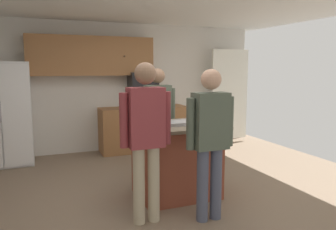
# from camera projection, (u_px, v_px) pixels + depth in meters

# --- Properties ---
(floor) EXTENTS (7.04, 7.04, 0.00)m
(floor) POSITION_uv_depth(u_px,v_px,m) (158.00, 196.00, 4.44)
(floor) COLOR #7F6B56
(floor) RESTS_ON ground
(back_wall) EXTENTS (6.40, 0.10, 2.60)m
(back_wall) POSITION_uv_depth(u_px,v_px,m) (111.00, 87.00, 6.83)
(back_wall) COLOR silver
(back_wall) RESTS_ON ground
(french_door_window_panel) EXTENTS (0.90, 0.06, 2.00)m
(french_door_window_panel) POSITION_uv_depth(u_px,v_px,m) (229.00, 95.00, 7.44)
(french_door_window_panel) COLOR white
(french_door_window_panel) RESTS_ON ground
(cabinet_run_upper) EXTENTS (2.40, 0.38, 0.75)m
(cabinet_run_upper) POSITION_uv_depth(u_px,v_px,m) (92.00, 56.00, 6.41)
(cabinet_run_upper) COLOR #936038
(cabinet_run_lower) EXTENTS (1.80, 0.63, 0.90)m
(cabinet_run_lower) POSITION_uv_depth(u_px,v_px,m) (144.00, 128.00, 6.87)
(cabinet_run_lower) COLOR #936038
(cabinet_run_lower) RESTS_ON ground
(refrigerator) EXTENTS (0.94, 0.76, 1.80)m
(refrigerator) POSITION_uv_depth(u_px,v_px,m) (3.00, 114.00, 5.76)
(refrigerator) COLOR white
(refrigerator) RESTS_ON ground
(microwave_over_range) EXTENTS (0.56, 0.40, 0.32)m
(microwave_over_range) POSITION_uv_depth(u_px,v_px,m) (143.00, 80.00, 6.75)
(microwave_over_range) COLOR black
(kitchen_island) EXTENTS (1.16, 0.91, 0.97)m
(kitchen_island) POSITION_uv_depth(u_px,v_px,m) (176.00, 160.00, 4.40)
(kitchen_island) COLOR brown
(kitchen_island) RESTS_ON ground
(person_guest_by_door) EXTENTS (0.57, 0.22, 1.69)m
(person_guest_by_door) POSITION_uv_depth(u_px,v_px,m) (210.00, 135.00, 3.61)
(person_guest_by_door) COLOR #4C5166
(person_guest_by_door) RESTS_ON ground
(person_host_foreground) EXTENTS (0.57, 0.23, 1.76)m
(person_host_foreground) POSITION_uv_depth(u_px,v_px,m) (146.00, 132.00, 3.55)
(person_host_foreground) COLOR tan
(person_host_foreground) RESTS_ON ground
(person_guest_right) EXTENTS (0.57, 0.22, 1.69)m
(person_guest_right) POSITION_uv_depth(u_px,v_px,m) (158.00, 115.00, 5.08)
(person_guest_right) COLOR tan
(person_guest_right) RESTS_ON ground
(glass_pilsner) EXTENTS (0.07, 0.07, 0.15)m
(glass_pilsner) POSITION_uv_depth(u_px,v_px,m) (143.00, 117.00, 4.44)
(glass_pilsner) COLOR black
(glass_pilsner) RESTS_ON kitchen_island
(glass_dark_ale) EXTENTS (0.07, 0.07, 0.13)m
(glass_dark_ale) POSITION_uv_depth(u_px,v_px,m) (201.00, 117.00, 4.51)
(glass_dark_ale) COLOR black
(glass_dark_ale) RESTS_ON kitchen_island
(glass_stout_tall) EXTENTS (0.07, 0.07, 0.15)m
(glass_stout_tall) POSITION_uv_depth(u_px,v_px,m) (191.00, 116.00, 4.60)
(glass_stout_tall) COLOR black
(glass_stout_tall) RESTS_ON kitchen_island
(serving_tray) EXTENTS (0.44, 0.30, 0.04)m
(serving_tray) POSITION_uv_depth(u_px,v_px,m) (178.00, 123.00, 4.31)
(serving_tray) COLOR #B7B7BC
(serving_tray) RESTS_ON kitchen_island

